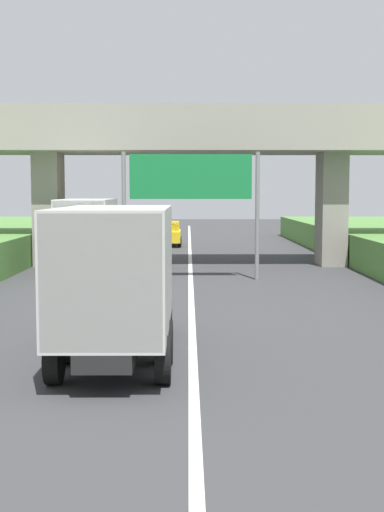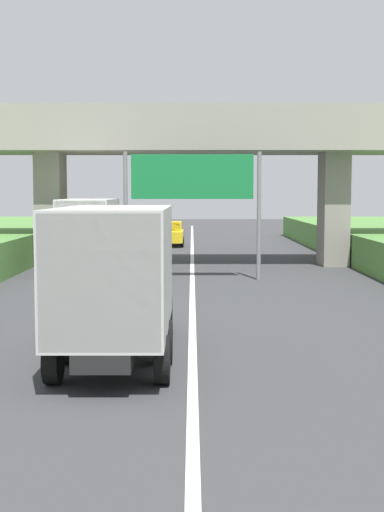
{
  "view_description": "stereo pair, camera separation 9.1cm",
  "coord_description": "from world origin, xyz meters",
  "px_view_note": "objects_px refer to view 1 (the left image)",
  "views": [
    {
      "loc": [
        -0.1,
        1.22,
        3.76
      ],
      "look_at": [
        0.0,
        20.7,
        2.0
      ],
      "focal_mm": 49.63,
      "sensor_mm": 36.0,
      "label": 1
    },
    {
      "loc": [
        -0.01,
        1.22,
        3.76
      ],
      "look_at": [
        0.0,
        20.7,
        2.0
      ],
      "focal_mm": 49.63,
      "sensor_mm": 36.0,
      "label": 2
    }
  ],
  "objects_px": {
    "truck_orange": "(90,231)",
    "truck_white": "(119,273)",
    "overhead_highway_sign": "(191,185)",
    "car_yellow": "(168,234)"
  },
  "relations": [
    {
      "from": "overhead_highway_sign",
      "to": "car_yellow",
      "type": "bearing_deg",
      "value": 94.53
    },
    {
      "from": "overhead_highway_sign",
      "to": "car_yellow",
      "type": "height_order",
      "value": "overhead_highway_sign"
    },
    {
      "from": "truck_orange",
      "to": "truck_white",
      "type": "distance_m",
      "value": 18.09
    },
    {
      "from": "truck_white",
      "to": "truck_orange",
      "type": "bearing_deg",
      "value": 100.0
    },
    {
      "from": "overhead_highway_sign",
      "to": "truck_white",
      "type": "xyz_separation_m",
      "value": [
        -1.67,
        -14.32,
        -2.12
      ]
    },
    {
      "from": "overhead_highway_sign",
      "to": "truck_orange",
      "type": "height_order",
      "value": "overhead_highway_sign"
    },
    {
      "from": "truck_orange",
      "to": "car_yellow",
      "type": "height_order",
      "value": "truck_orange"
    },
    {
      "from": "overhead_highway_sign",
      "to": "truck_orange",
      "type": "distance_m",
      "value": 6.31
    },
    {
      "from": "overhead_highway_sign",
      "to": "truck_white",
      "type": "distance_m",
      "value": 14.57
    },
    {
      "from": "overhead_highway_sign",
      "to": "car_yellow",
      "type": "xyz_separation_m",
      "value": [
        -1.52,
        19.2,
        -3.2
      ]
    }
  ]
}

